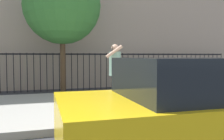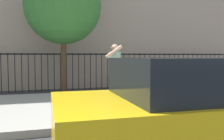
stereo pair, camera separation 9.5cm
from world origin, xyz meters
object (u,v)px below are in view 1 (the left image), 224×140
street_bench (209,78)px  street_tree_near (62,6)px  taxi_yellow (205,111)px  pedestrian_on_phone (115,68)px

street_bench → street_tree_near: bearing=160.4°
street_bench → street_tree_near: (-5.13, 1.83, 2.69)m
taxi_yellow → pedestrian_on_phone: (-0.14, 3.81, 0.41)m
pedestrian_on_phone → street_tree_near: street_tree_near is taller
taxi_yellow → street_tree_near: street_tree_near is taller
taxi_yellow → street_bench: size_ratio=2.64×
pedestrian_on_phone → street_bench: 4.02m
street_bench → taxi_yellow: bearing=-128.9°
street_tree_near → street_bench: bearing=-19.6°
taxi_yellow → street_bench: taxi_yellow is taller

